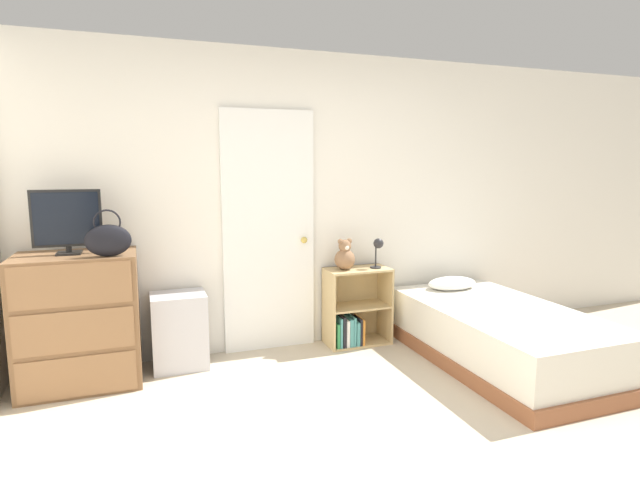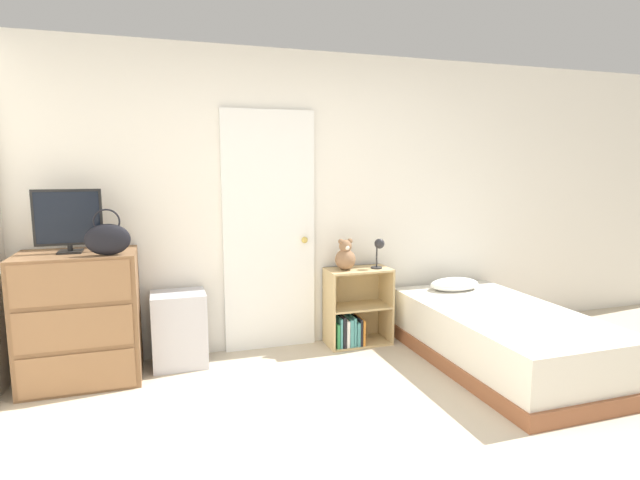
{
  "view_description": "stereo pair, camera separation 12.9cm",
  "coord_description": "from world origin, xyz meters",
  "px_view_note": "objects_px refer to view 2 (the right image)",
  "views": [
    {
      "loc": [
        -1.2,
        -2.08,
        1.59
      ],
      "look_at": [
        0.2,
        1.82,
        0.97
      ],
      "focal_mm": 28.0,
      "sensor_mm": 36.0,
      "label": 1
    },
    {
      "loc": [
        -1.08,
        -2.12,
        1.59
      ],
      "look_at": [
        0.2,
        1.82,
        0.97
      ],
      "focal_mm": 28.0,
      "sensor_mm": 36.0,
      "label": 2
    }
  ],
  "objects_px": {
    "handbag": "(108,239)",
    "storage_bin": "(179,329)",
    "bookshelf": "(354,315)",
    "bed": "(501,336)",
    "tv": "(68,220)",
    "dresser": "(80,318)",
    "desk_lamp": "(379,247)",
    "teddy_bear": "(345,256)"
  },
  "relations": [
    {
      "from": "handbag",
      "to": "desk_lamp",
      "type": "height_order",
      "value": "handbag"
    },
    {
      "from": "dresser",
      "to": "bed",
      "type": "relative_size",
      "value": 0.5
    },
    {
      "from": "tv",
      "to": "bookshelf",
      "type": "height_order",
      "value": "tv"
    },
    {
      "from": "dresser",
      "to": "bookshelf",
      "type": "height_order",
      "value": "dresser"
    },
    {
      "from": "tv",
      "to": "dresser",
      "type": "bearing_deg",
      "value": -29.94
    },
    {
      "from": "handbag",
      "to": "storage_bin",
      "type": "distance_m",
      "value": 0.95
    },
    {
      "from": "desk_lamp",
      "to": "handbag",
      "type": "bearing_deg",
      "value": -173.5
    },
    {
      "from": "dresser",
      "to": "handbag",
      "type": "distance_m",
      "value": 0.67
    },
    {
      "from": "teddy_bear",
      "to": "desk_lamp",
      "type": "relative_size",
      "value": 1.03
    },
    {
      "from": "storage_bin",
      "to": "teddy_bear",
      "type": "distance_m",
      "value": 1.51
    },
    {
      "from": "dresser",
      "to": "desk_lamp",
      "type": "distance_m",
      "value": 2.45
    },
    {
      "from": "storage_bin",
      "to": "bookshelf",
      "type": "height_order",
      "value": "bookshelf"
    },
    {
      "from": "handbag",
      "to": "desk_lamp",
      "type": "distance_m",
      "value": 2.21
    },
    {
      "from": "teddy_bear",
      "to": "storage_bin",
      "type": "bearing_deg",
      "value": -179.26
    },
    {
      "from": "bed",
      "to": "tv",
      "type": "bearing_deg",
      "value": 167.63
    },
    {
      "from": "bed",
      "to": "dresser",
      "type": "bearing_deg",
      "value": 167.84
    },
    {
      "from": "storage_bin",
      "to": "desk_lamp",
      "type": "xyz_separation_m",
      "value": [
        1.72,
        -0.02,
        0.58
      ]
    },
    {
      "from": "dresser",
      "to": "bookshelf",
      "type": "bearing_deg",
      "value": 2.98
    },
    {
      "from": "handbag",
      "to": "tv",
      "type": "bearing_deg",
      "value": 143.93
    },
    {
      "from": "dresser",
      "to": "teddy_bear",
      "type": "xyz_separation_m",
      "value": [
        2.12,
        0.11,
        0.32
      ]
    },
    {
      "from": "dresser",
      "to": "tv",
      "type": "relative_size",
      "value": 2.12
    },
    {
      "from": "handbag",
      "to": "teddy_bear",
      "type": "bearing_deg",
      "value": 8.77
    },
    {
      "from": "teddy_bear",
      "to": "bed",
      "type": "xyz_separation_m",
      "value": [
        1.04,
        -0.79,
        -0.57
      ]
    },
    {
      "from": "dresser",
      "to": "desk_lamp",
      "type": "height_order",
      "value": "dresser"
    },
    {
      "from": "tv",
      "to": "teddy_bear",
      "type": "bearing_deg",
      "value": 2.46
    },
    {
      "from": "dresser",
      "to": "bed",
      "type": "distance_m",
      "value": 3.24
    },
    {
      "from": "desk_lamp",
      "to": "bed",
      "type": "distance_m",
      "value": 1.24
    },
    {
      "from": "tv",
      "to": "bed",
      "type": "distance_m",
      "value": 3.41
    },
    {
      "from": "storage_bin",
      "to": "bookshelf",
      "type": "bearing_deg",
      "value": 0.77
    },
    {
      "from": "teddy_bear",
      "to": "tv",
      "type": "bearing_deg",
      "value": -177.54
    },
    {
      "from": "desk_lamp",
      "to": "tv",
      "type": "bearing_deg",
      "value": -178.81
    },
    {
      "from": "handbag",
      "to": "bookshelf",
      "type": "xyz_separation_m",
      "value": [
        1.97,
        0.29,
        -0.82
      ]
    },
    {
      "from": "storage_bin",
      "to": "bed",
      "type": "bearing_deg",
      "value": -17.48
    },
    {
      "from": "tv",
      "to": "desk_lamp",
      "type": "height_order",
      "value": "tv"
    },
    {
      "from": "tv",
      "to": "handbag",
      "type": "bearing_deg",
      "value": -36.07
    },
    {
      "from": "handbag",
      "to": "storage_bin",
      "type": "relative_size",
      "value": 0.55
    },
    {
      "from": "teddy_bear",
      "to": "desk_lamp",
      "type": "distance_m",
      "value": 0.31
    },
    {
      "from": "dresser",
      "to": "teddy_bear",
      "type": "bearing_deg",
      "value": 3.05
    },
    {
      "from": "handbag",
      "to": "teddy_bear",
      "type": "height_order",
      "value": "handbag"
    },
    {
      "from": "dresser",
      "to": "storage_bin",
      "type": "height_order",
      "value": "dresser"
    },
    {
      "from": "dresser",
      "to": "bookshelf",
      "type": "distance_m",
      "value": 2.21
    },
    {
      "from": "handbag",
      "to": "bed",
      "type": "bearing_deg",
      "value": -9.76
    }
  ]
}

